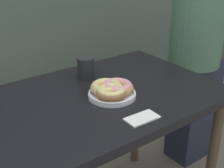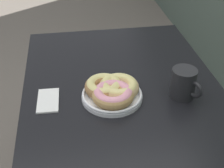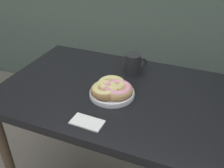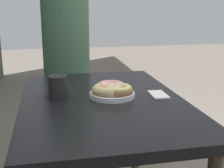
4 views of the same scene
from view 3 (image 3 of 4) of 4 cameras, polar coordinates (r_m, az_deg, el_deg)
dining_table at (r=1.25m, az=-0.16°, el=-4.73°), size 1.06×0.71×0.77m
donut_plate at (r=1.13m, az=-0.01°, el=-1.13°), size 0.22×0.22×0.06m
coffee_mug at (r=1.31m, az=4.90°, el=4.73°), size 0.11×0.09×0.10m
napkin at (r=1.00m, az=-5.71°, el=-8.68°), size 0.13×0.08×0.01m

